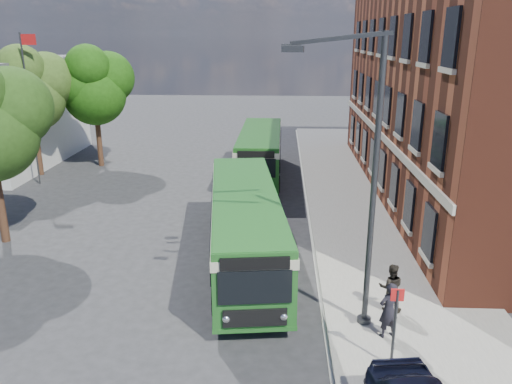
{
  "coord_description": "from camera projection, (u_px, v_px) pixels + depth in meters",
  "views": [
    {
      "loc": [
        2.47,
        -16.06,
        8.91
      ],
      "look_at": [
        1.4,
        5.03,
        2.2
      ],
      "focal_mm": 35.0,
      "sensor_mm": 36.0,
      "label": 1
    }
  ],
  "objects": [
    {
      "name": "ground",
      "position": [
        211.0,
        291.0,
        18.1
      ],
      "size": [
        120.0,
        120.0,
        0.0
      ],
      "primitive_type": "plane",
      "color": "#2A2A2D",
      "rests_on": "ground"
    },
    {
      "name": "pavement",
      "position": [
        369.0,
        216.0,
        25.35
      ],
      "size": [
        6.0,
        48.0,
        0.15
      ],
      "primitive_type": "cube",
      "color": "gray",
      "rests_on": "ground"
    },
    {
      "name": "kerb_line",
      "position": [
        309.0,
        216.0,
        25.52
      ],
      "size": [
        0.12,
        48.0,
        0.01
      ],
      "primitive_type": "cube",
      "color": "beige",
      "rests_on": "ground"
    },
    {
      "name": "brick_office",
      "position": [
        497.0,
        72.0,
        26.73
      ],
      "size": [
        12.1,
        26.0,
        14.2
      ],
      "color": "maroon",
      "rests_on": "ground"
    },
    {
      "name": "flagpole",
      "position": [
        30.0,
        104.0,
        29.58
      ],
      "size": [
        0.95,
        0.1,
        9.0
      ],
      "color": "#313336",
      "rests_on": "ground"
    },
    {
      "name": "street_lamp",
      "position": [
        362.0,
        182.0,
        14.51
      ],
      "size": [
        2.96,
        2.38,
        9.0
      ],
      "color": "#313336",
      "rests_on": "ground"
    },
    {
      "name": "bus_stop_sign",
      "position": [
        395.0,
        323.0,
        13.38
      ],
      "size": [
        0.35,
        0.08,
        2.52
      ],
      "color": "#313336",
      "rests_on": "ground"
    },
    {
      "name": "bus_front",
      "position": [
        245.0,
        221.0,
        19.76
      ],
      "size": [
        3.92,
        11.65,
        3.02
      ],
      "color": "#215F20",
      "rests_on": "ground"
    },
    {
      "name": "bus_rear",
      "position": [
        260.0,
        149.0,
        32.01
      ],
      "size": [
        2.67,
        10.48,
        3.02
      ],
      "color": "#1D571B",
      "rests_on": "ground"
    },
    {
      "name": "pedestrian_a",
      "position": [
        389.0,
        310.0,
        14.87
      ],
      "size": [
        0.76,
        0.63,
        1.78
      ],
      "primitive_type": "imported",
      "rotation": [
        0.0,
        0.0,
        3.5
      ],
      "color": "black",
      "rests_on": "pavement"
    },
    {
      "name": "pedestrian_b",
      "position": [
        391.0,
        287.0,
        16.33
      ],
      "size": [
        0.88,
        0.73,
        1.65
      ],
      "primitive_type": "imported",
      "rotation": [
        0.0,
        0.0,
        3.0
      ],
      "color": "black",
      "rests_on": "pavement"
    },
    {
      "name": "tree_mid",
      "position": [
        30.0,
        88.0,
        31.31
      ],
      "size": [
        4.95,
        4.7,
        8.35
      ],
      "color": "#3A2215",
      "rests_on": "ground"
    },
    {
      "name": "tree_right",
      "position": [
        94.0,
        85.0,
        33.55
      ],
      "size": [
        4.92,
        4.68,
        8.31
      ],
      "color": "#3A2215",
      "rests_on": "ground"
    }
  ]
}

